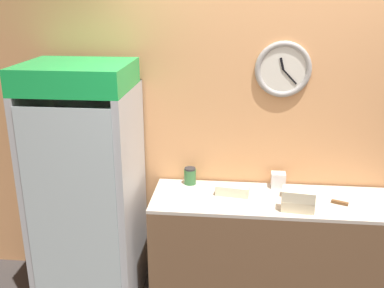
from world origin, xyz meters
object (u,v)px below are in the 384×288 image
(sandwich_flat_left, at_px, (232,191))
(chefs_knife, at_px, (349,205))
(beverage_cooler, at_px, (88,174))
(napkin_dispenser, at_px, (278,180))
(sandwich_stack_middle, at_px, (298,196))
(sandwich_stack_bottom, at_px, (298,206))
(condiment_jar, at_px, (190,176))
(sandwich_flat_right, at_px, (295,192))

(sandwich_flat_left, relative_size, chefs_knife, 0.76)
(beverage_cooler, distance_m, napkin_dispenser, 1.47)
(chefs_knife, bearing_deg, sandwich_flat_left, 173.66)
(sandwich_stack_middle, bearing_deg, sandwich_flat_left, 155.84)
(sandwich_stack_bottom, distance_m, condiment_jar, 0.89)
(sandwich_stack_middle, relative_size, condiment_jar, 1.77)
(beverage_cooler, xyz_separation_m, napkin_dispenser, (1.44, 0.24, -0.09))
(sandwich_stack_bottom, relative_size, condiment_jar, 1.77)
(chefs_knife, relative_size, condiment_jar, 2.51)
(sandwich_flat_right, height_order, chefs_knife, sandwich_flat_right)
(beverage_cooler, xyz_separation_m, sandwich_flat_left, (1.09, 0.05, -0.11))
(sandwich_flat_right, relative_size, chefs_knife, 0.61)
(sandwich_stack_bottom, xyz_separation_m, napkin_dispenser, (-0.10, 0.39, 0.02))
(beverage_cooler, height_order, condiment_jar, beverage_cooler)
(beverage_cooler, distance_m, condiment_jar, 0.79)
(sandwich_stack_bottom, distance_m, chefs_knife, 0.40)
(sandwich_flat_left, distance_m, sandwich_flat_right, 0.47)
(sandwich_flat_left, relative_size, napkin_dispenser, 2.15)
(sandwich_stack_middle, height_order, napkin_dispenser, sandwich_stack_middle)
(sandwich_stack_middle, xyz_separation_m, sandwich_flat_right, (0.01, 0.24, -0.08))
(napkin_dispenser, bearing_deg, sandwich_stack_middle, -75.15)
(sandwich_flat_left, bearing_deg, sandwich_stack_bottom, -24.16)
(sandwich_flat_left, xyz_separation_m, sandwich_flat_right, (0.47, 0.03, -0.00))
(napkin_dispenser, bearing_deg, sandwich_stack_bottom, -75.15)
(sandwich_stack_middle, relative_size, chefs_knife, 0.71)
(sandwich_flat_right, bearing_deg, beverage_cooler, -176.79)
(chefs_knife, height_order, condiment_jar, condiment_jar)
(beverage_cooler, xyz_separation_m, sandwich_flat_right, (1.56, 0.09, -0.11))
(sandwich_stack_middle, distance_m, napkin_dispenser, 0.41)
(sandwich_stack_middle, xyz_separation_m, chefs_knife, (0.38, 0.11, -0.11))
(sandwich_stack_bottom, bearing_deg, sandwich_flat_left, 155.84)
(sandwich_stack_middle, distance_m, sandwich_flat_right, 0.25)
(sandwich_stack_bottom, distance_m, sandwich_flat_left, 0.50)
(sandwich_stack_bottom, xyz_separation_m, condiment_jar, (-0.80, 0.39, 0.03))
(sandwich_stack_middle, bearing_deg, sandwich_flat_right, 86.93)
(chefs_knife, bearing_deg, napkin_dispenser, 149.80)
(sandwich_stack_bottom, bearing_deg, napkin_dispenser, 104.85)
(sandwich_stack_middle, height_order, sandwich_flat_right, sandwich_stack_middle)
(sandwich_flat_left, bearing_deg, napkin_dispenser, 28.05)
(sandwich_stack_bottom, height_order, sandwich_stack_middle, sandwich_stack_middle)
(chefs_knife, distance_m, napkin_dispenser, 0.56)
(sandwich_flat_right, xyz_separation_m, napkin_dispenser, (-0.12, 0.15, 0.02))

